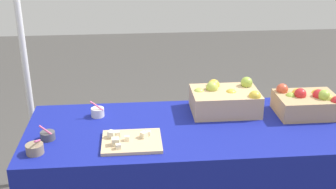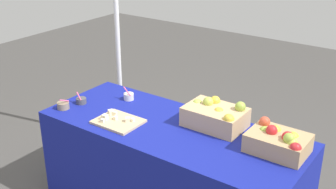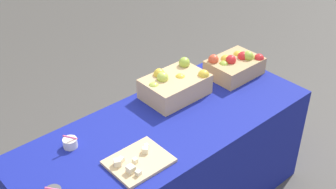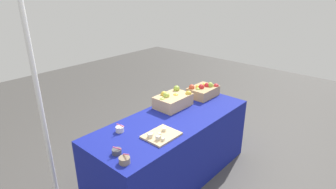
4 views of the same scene
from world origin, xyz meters
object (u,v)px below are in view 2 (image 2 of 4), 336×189
object	(u,v)px
sample_bowl_near	(81,101)
tent_pole	(118,45)
apple_crate_left	(279,141)
apple_crate_middle	(215,116)
sample_bowl_far	(129,96)
sample_bowl_mid	(63,105)
cutting_board_front	(118,121)

from	to	relation	value
sample_bowl_near	tent_pole	world-z (taller)	tent_pole
apple_crate_left	sample_bowl_near	distance (m)	1.55
tent_pole	apple_crate_left	bearing A→B (deg)	-16.71
apple_crate_middle	sample_bowl_far	xyz separation A→B (m)	(-0.79, -0.00, -0.05)
sample_bowl_near	sample_bowl_mid	world-z (taller)	sample_bowl_mid
apple_crate_left	tent_pole	size ratio (longest dim) A/B	0.18
apple_crate_middle	tent_pole	bearing A→B (deg)	160.56
apple_crate_left	sample_bowl_near	world-z (taller)	apple_crate_left
cutting_board_front	sample_bowl_mid	bearing A→B (deg)	-172.51
apple_crate_left	sample_bowl_mid	distance (m)	1.61
sample_bowl_near	cutting_board_front	bearing A→B (deg)	-10.43
apple_crate_middle	apple_crate_left	bearing A→B (deg)	-9.22
sample_bowl_mid	sample_bowl_far	world-z (taller)	sample_bowl_far
sample_bowl_mid	sample_bowl_far	size ratio (longest dim) A/B	0.86
sample_bowl_near	tent_pole	distance (m)	0.81
sample_bowl_far	sample_bowl_near	bearing A→B (deg)	-133.22
apple_crate_middle	sample_bowl_mid	bearing A→B (deg)	-158.68
apple_crate_middle	cutting_board_front	world-z (taller)	apple_crate_middle
tent_pole	apple_crate_middle	bearing A→B (deg)	-19.44
sample_bowl_mid	cutting_board_front	bearing A→B (deg)	7.49
apple_crate_left	sample_bowl_far	xyz separation A→B (m)	(-1.28, 0.08, -0.05)
cutting_board_front	sample_bowl_far	distance (m)	0.41
sample_bowl_far	tent_pole	distance (m)	0.72
apple_crate_left	sample_bowl_far	bearing A→B (deg)	176.54
apple_crate_left	sample_bowl_near	size ratio (longest dim) A/B	4.04
cutting_board_front	sample_bowl_near	size ratio (longest dim) A/B	3.54
tent_pole	sample_bowl_near	bearing A→B (deg)	-70.93
cutting_board_front	sample_bowl_far	xyz separation A→B (m)	(-0.20, 0.35, 0.02)
apple_crate_middle	tent_pole	world-z (taller)	tent_pole
apple_crate_left	tent_pole	bearing A→B (deg)	163.29
sample_bowl_near	sample_bowl_far	size ratio (longest dim) A/B	0.83
cutting_board_front	sample_bowl_near	bearing A→B (deg)	169.57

